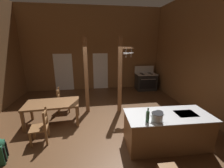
{
  "coord_description": "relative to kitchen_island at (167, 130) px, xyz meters",
  "views": [
    {
      "loc": [
        -0.22,
        -4.06,
        2.65
      ],
      "look_at": [
        0.56,
        1.02,
        1.18
      ],
      "focal_mm": 23.36,
      "sensor_mm": 36.0,
      "label": 1
    }
  ],
  "objects": [
    {
      "name": "wall_right",
      "position": [
        2.11,
        0.97,
        1.8
      ],
      "size": [
        0.14,
        9.31,
        4.5
      ],
      "primitive_type": "cube",
      "color": "brown",
      "rests_on": "ground_plane"
    },
    {
      "name": "bottle_tall_on_counter",
      "position": [
        -0.67,
        -0.27,
        0.58
      ],
      "size": [
        0.08,
        0.08,
        0.35
      ],
      "color": "#2D5638",
      "rests_on": "kitchen_island"
    },
    {
      "name": "support_post_center",
      "position": [
        -2.07,
        2.29,
        0.98
      ],
      "size": [
        0.14,
        0.14,
        2.85
      ],
      "color": "brown",
      "rests_on": "ground_plane"
    },
    {
      "name": "stove_range",
      "position": [
        1.22,
        4.63,
        0.04
      ],
      "size": [
        1.15,
        0.83,
        1.32
      ],
      "color": "black",
      "rests_on": "ground_plane"
    },
    {
      "name": "stockpot_on_counter",
      "position": [
        -0.43,
        -0.26,
        0.55
      ],
      "size": [
        0.33,
        0.26,
        0.2
      ],
      "color": "silver",
      "rests_on": "kitchen_island"
    },
    {
      "name": "kitchen_island",
      "position": [
        0.0,
        0.0,
        0.0
      ],
      "size": [
        2.2,
        1.05,
        0.89
      ],
      "color": "brown",
      "rests_on": "ground_plane"
    },
    {
      "name": "mixing_bowl_on_counter",
      "position": [
        -0.23,
        0.04,
        0.48
      ],
      "size": [
        0.21,
        0.21,
        0.07
      ],
      "color": "slate",
      "rests_on": "kitchen_island"
    },
    {
      "name": "dining_table",
      "position": [
        -3.2,
        1.58,
        0.21
      ],
      "size": [
        1.75,
        0.99,
        0.74
      ],
      "color": "brown",
      "rests_on": "ground_plane"
    },
    {
      "name": "ground_plane",
      "position": [
        -1.7,
        0.97,
        -0.49
      ],
      "size": [
        8.28,
        9.31,
        0.1
      ],
      "primitive_type": "cube",
      "color": "brown"
    },
    {
      "name": "glazed_door_back_left",
      "position": [
        -3.38,
        5.23,
        0.58
      ],
      "size": [
        1.0,
        0.01,
        2.05
      ],
      "primitive_type": "cube",
      "color": "white",
      "rests_on": "ground_plane"
    },
    {
      "name": "ladderback_chair_near_window",
      "position": [
        -3.04,
        2.46,
        0.01
      ],
      "size": [
        0.46,
        0.46,
        0.95
      ],
      "color": "brown",
      "rests_on": "ground_plane"
    },
    {
      "name": "wall_back",
      "position": [
        -1.7,
        5.3,
        1.8
      ],
      "size": [
        8.28,
        0.14,
        4.5
      ],
      "primitive_type": "cube",
      "color": "brown",
      "rests_on": "ground_plane"
    },
    {
      "name": "support_post_with_pot_rack",
      "position": [
        -0.81,
        2.12,
        1.07
      ],
      "size": [
        0.57,
        0.23,
        2.85
      ],
      "color": "brown",
      "rests_on": "ground_plane"
    },
    {
      "name": "glazed_panel_back_right",
      "position": [
        -1.33,
        5.23,
        0.58
      ],
      "size": [
        0.84,
        0.01,
        2.05
      ],
      "primitive_type": "cube",
      "color": "white",
      "rests_on": "ground_plane"
    },
    {
      "name": "ladderback_chair_by_post",
      "position": [
        -3.29,
        0.62,
        0.01
      ],
      "size": [
        0.49,
        0.49,
        0.95
      ],
      "color": "brown",
      "rests_on": "ground_plane"
    }
  ]
}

